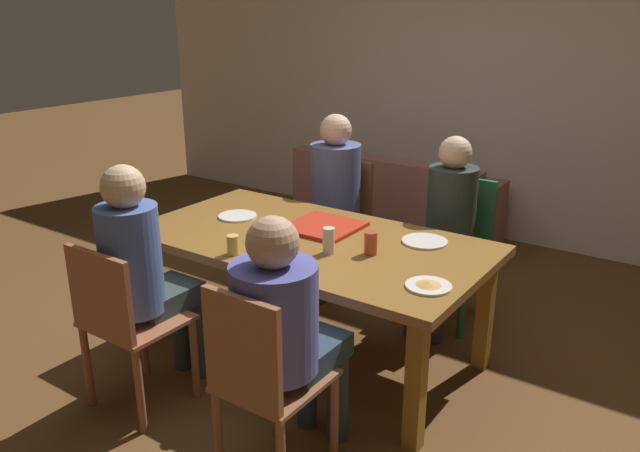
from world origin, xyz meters
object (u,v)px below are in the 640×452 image
at_px(person_1, 331,189).
at_px(person_2, 143,267).
at_px(chair_3, 262,380).
at_px(drinking_glass_3, 269,257).
at_px(plate_0, 237,216).
at_px(drinking_glass_0, 233,245).
at_px(drinking_glass_1, 371,243).
at_px(person_0, 447,219).
at_px(plate_1, 425,241).
at_px(couch, 395,209).
at_px(chair_1, 342,216).
at_px(pizza_box_0, 323,227).
at_px(drinking_glass_2, 329,241).
at_px(chair_0, 454,243).
at_px(plate_2, 429,285).
at_px(dining_table, 310,251).
at_px(person_3, 284,324).
at_px(chair_2, 122,320).

bearing_deg(person_1, person_2, -90.00).
relative_size(chair_3, drinking_glass_3, 9.24).
xyz_separation_m(plate_0, drinking_glass_0, (0.39, -0.47, 0.05)).
bearing_deg(plate_0, drinking_glass_1, -3.94).
xyz_separation_m(person_0, plate_1, (0.09, -0.50, 0.03)).
xyz_separation_m(drinking_glass_0, couch, (-0.34, 2.43, -0.50)).
bearing_deg(plate_0, chair_1, 81.45).
distance_m(person_0, couch, 1.63).
bearing_deg(drinking_glass_3, plate_0, 142.83).
bearing_deg(plate_0, person_1, 80.02).
bearing_deg(couch, person_1, -85.47).
distance_m(pizza_box_0, drinking_glass_1, 0.47).
bearing_deg(drinking_glass_2, drinking_glass_0, -143.55).
distance_m(chair_3, pizza_box_0, 1.29).
distance_m(chair_0, pizza_box_0, 0.95).
relative_size(drinking_glass_0, couch, 0.06).
xyz_separation_m(drinking_glass_2, drinking_glass_3, (-0.15, -0.31, -0.02)).
relative_size(chair_3, plate_2, 4.34).
xyz_separation_m(person_1, plate_2, (1.26, -1.09, -0.00)).
distance_m(chair_0, couch, 1.47).
xyz_separation_m(dining_table, person_3, (0.47, -0.84, 0.05)).
bearing_deg(plate_2, chair_1, 135.76).
bearing_deg(drinking_glass_1, couch, 114.53).
distance_m(chair_0, chair_1, 0.90).
relative_size(chair_3, drinking_glass_2, 6.68).
relative_size(person_2, pizza_box_0, 3.20).
bearing_deg(plate_1, drinking_glass_3, -123.51).
bearing_deg(drinking_glass_3, drinking_glass_0, 176.33).
bearing_deg(dining_table, plate_2, -15.15).
relative_size(chair_2, person_3, 0.75).
distance_m(chair_0, person_2, 1.99).
distance_m(person_0, person_1, 0.91).
relative_size(dining_table, chair_2, 2.23).
height_order(drinking_glass_2, couch, drinking_glass_2).
xyz_separation_m(dining_table, drinking_glass_1, (0.40, -0.02, 0.14)).
bearing_deg(chair_2, chair_1, 90.00).
height_order(chair_0, person_2, person_2).
xyz_separation_m(chair_0, person_0, (0.00, -0.15, 0.21)).
height_order(chair_2, drinking_glass_3, chair_2).
bearing_deg(person_2, chair_1, 90.00).
bearing_deg(plate_2, plate_0, 169.11).
relative_size(person_0, pizza_box_0, 3.08).
bearing_deg(chair_0, drinking_glass_0, -115.47).
xyz_separation_m(person_2, drinking_glass_2, (0.65, 0.68, 0.07)).
relative_size(person_3, drinking_glass_1, 9.70).
bearing_deg(person_1, drinking_glass_3, -69.01).
distance_m(person_0, plate_1, 0.51).
distance_m(chair_1, person_2, 1.83).
xyz_separation_m(person_1, drinking_glass_1, (0.83, -0.88, 0.05)).
relative_size(chair_1, drinking_glass_0, 8.62).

